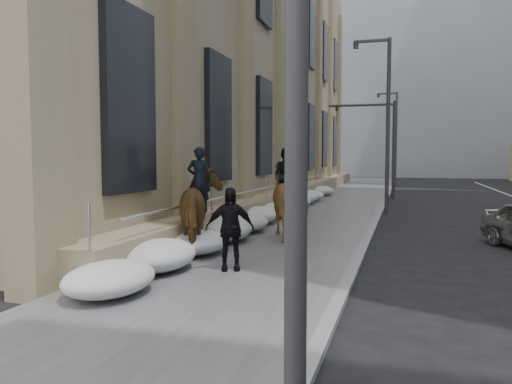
# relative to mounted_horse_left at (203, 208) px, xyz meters

# --- Properties ---
(ground) EXTENTS (140.00, 140.00, 0.00)m
(ground) POSITION_rel_mounted_horse_left_xyz_m (1.41, -2.40, -1.27)
(ground) COLOR black
(ground) RESTS_ON ground
(sidewalk) EXTENTS (5.00, 80.00, 0.12)m
(sidewalk) POSITION_rel_mounted_horse_left_xyz_m (1.41, 7.60, -1.21)
(sidewalk) COLOR #48484A
(sidewalk) RESTS_ON ground
(curb) EXTENTS (0.24, 80.00, 0.12)m
(curb) POSITION_rel_mounted_horse_left_xyz_m (4.03, 7.60, -1.21)
(curb) COLOR slate
(curb) RESTS_ON ground
(limestone_building) EXTENTS (6.10, 44.00, 18.00)m
(limestone_building) POSITION_rel_mounted_horse_left_xyz_m (-3.84, 17.57, 7.63)
(limestone_building) COLOR #867058
(limestone_building) RESTS_ON ground
(bg_building_mid) EXTENTS (30.00, 12.00, 28.00)m
(bg_building_mid) POSITION_rel_mounted_horse_left_xyz_m (5.41, 57.60, 12.73)
(bg_building_mid) COLOR slate
(bg_building_mid) RESTS_ON ground
(bg_building_far) EXTENTS (24.00, 12.00, 20.00)m
(bg_building_far) POSITION_rel_mounted_horse_left_xyz_m (-4.59, 69.60, 8.73)
(bg_building_far) COLOR gray
(bg_building_far) RESTS_ON ground
(streetlight_mid) EXTENTS (1.71, 0.24, 8.00)m
(streetlight_mid) POSITION_rel_mounted_horse_left_xyz_m (4.15, 11.60, 3.31)
(streetlight_mid) COLOR #2D2D30
(streetlight_mid) RESTS_ON ground
(streetlight_far) EXTENTS (1.71, 0.24, 8.00)m
(streetlight_far) POSITION_rel_mounted_horse_left_xyz_m (4.15, 31.60, 3.31)
(streetlight_far) COLOR #2D2D30
(streetlight_far) RESTS_ON ground
(traffic_signal) EXTENTS (4.10, 0.22, 6.00)m
(traffic_signal) POSITION_rel_mounted_horse_left_xyz_m (3.49, 19.60, 2.73)
(traffic_signal) COLOR #2D2D30
(traffic_signal) RESTS_ON ground
(snow_bank) EXTENTS (1.70, 18.10, 0.76)m
(snow_bank) POSITION_rel_mounted_horse_left_xyz_m (-0.01, 5.71, -0.80)
(snow_bank) COLOR silver
(snow_bank) RESTS_ON sidewalk
(mounted_horse_left) EXTENTS (2.11, 2.87, 2.76)m
(mounted_horse_left) POSITION_rel_mounted_horse_left_xyz_m (0.00, 0.00, 0.00)
(mounted_horse_left) COLOR #523718
(mounted_horse_left) RESTS_ON sidewalk
(mounted_horse_right) EXTENTS (2.45, 2.58, 2.79)m
(mounted_horse_right) POSITION_rel_mounted_horse_left_xyz_m (1.45, 3.00, 0.06)
(mounted_horse_right) COLOR #422C13
(mounted_horse_right) RESTS_ON sidewalk
(pedestrian) EXTENTS (1.16, 0.79, 1.84)m
(pedestrian) POSITION_rel_mounted_horse_left_xyz_m (1.43, -1.88, -0.23)
(pedestrian) COLOR black
(pedestrian) RESTS_ON sidewalk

